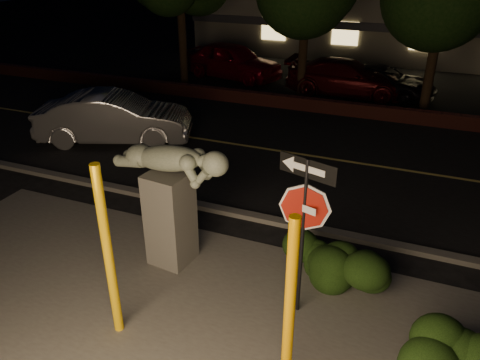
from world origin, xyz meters
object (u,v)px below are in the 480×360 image
(yellow_pole_left, at_px, (108,254))
(parked_car_red, at_px, (232,61))
(yellow_pole_right, at_px, (289,316))
(parked_car_dark, at_px, (381,82))
(silver_sedan, at_px, (114,118))
(sculpture, at_px, (170,190))
(parked_car_darkred, at_px, (347,78))
(signpost, at_px, (304,208))

(yellow_pole_left, xyz_separation_m, parked_car_red, (-4.72, 16.07, -0.68))
(yellow_pole_right, relative_size, parked_car_dark, 0.66)
(yellow_pole_right, distance_m, silver_sedan, 10.86)
(yellow_pole_right, bearing_deg, sculpture, 143.31)
(yellow_pole_left, height_order, sculpture, yellow_pole_left)
(yellow_pole_left, bearing_deg, silver_sedan, 125.48)
(sculpture, height_order, parked_car_dark, sculpture)
(parked_car_red, xyz_separation_m, parked_car_dark, (7.04, -0.48, -0.22))
(sculpture, xyz_separation_m, parked_car_dark, (2.39, 13.55, -0.99))
(silver_sedan, bearing_deg, yellow_pole_left, -166.30)
(yellow_pole_right, height_order, parked_car_darkred, yellow_pole_right)
(yellow_pole_right, xyz_separation_m, signpost, (-0.31, 1.76, 0.58))
(silver_sedan, relative_size, parked_car_darkred, 0.95)
(signpost, distance_m, silver_sedan, 9.57)
(parked_car_darkred, xyz_separation_m, parked_car_dark, (1.41, 0.33, -0.12))
(sculpture, xyz_separation_m, silver_sedan, (-4.99, 5.06, -0.82))
(signpost, xyz_separation_m, parked_car_darkred, (-1.73, 13.70, -1.33))
(silver_sedan, distance_m, parked_car_dark, 11.25)
(yellow_pole_right, distance_m, parked_car_red, 18.00)
(yellow_pole_left, xyz_separation_m, sculpture, (-0.07, 2.04, 0.09))
(sculpture, distance_m, parked_car_darkred, 13.28)
(signpost, relative_size, parked_car_dark, 0.65)
(signpost, distance_m, parked_car_darkred, 13.87)
(yellow_pole_right, height_order, parked_car_red, yellow_pole_right)
(parked_car_red, relative_size, parked_car_darkred, 0.97)
(silver_sedan, height_order, parked_car_red, parked_car_red)
(signpost, distance_m, parked_car_red, 16.31)
(parked_car_dark, bearing_deg, sculpture, -179.59)
(signpost, xyz_separation_m, silver_sedan, (-7.70, 5.54, -1.27))
(silver_sedan, bearing_deg, parked_car_darkred, -57.97)
(yellow_pole_left, xyz_separation_m, yellow_pole_right, (2.95, -0.20, -0.03))
(signpost, bearing_deg, sculpture, -173.01)
(parked_car_darkred, bearing_deg, yellow_pole_right, -173.09)
(signpost, height_order, parked_car_darkred, signpost)
(sculpture, bearing_deg, silver_sedan, 141.22)
(yellow_pole_left, height_order, parked_car_red, yellow_pole_left)
(silver_sedan, xyz_separation_m, parked_car_red, (0.34, 8.97, 0.05))
(yellow_pole_right, xyz_separation_m, silver_sedan, (-8.01, 7.30, -0.69))
(yellow_pole_left, bearing_deg, parked_car_dark, 81.54)
(parked_car_dark, bearing_deg, yellow_pole_left, -178.06)
(silver_sedan, bearing_deg, parked_car_red, -23.97)
(yellow_pole_left, height_order, yellow_pole_right, yellow_pole_left)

